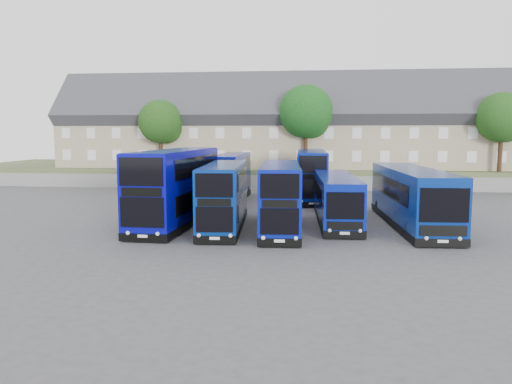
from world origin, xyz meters
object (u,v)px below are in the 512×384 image
Objects in this scene: dd_front_mid at (224,197)px; coach_east_a at (336,200)px; tree_east at (503,119)px; dd_front_left at (176,188)px; tree_mid at (307,114)px; tree_west at (162,124)px.

coach_east_a is at bearing 17.84° from dd_front_mid.
tree_east is (24.93, 23.39, 5.42)m from dd_front_mid.
dd_front_left is 1.06× the size of coach_east_a.
dd_front_left is 1.34× the size of tree_mid.
tree_mid reaches higher than coach_east_a.
dd_front_left is at bearing -141.89° from tree_east.
coach_east_a is 1.26× the size of tree_mid.
tree_west reaches higher than coach_east_a.
coach_east_a is 1.52× the size of tree_west.
tree_mid reaches higher than dd_front_left.
tree_west is 36.00m from tree_east.
tree_east is at bearing 0.00° from tree_west.
dd_front_mid is at bearing -136.82° from tree_east.
dd_front_left is 23.96m from tree_west.
tree_east reaches higher than tree_west.
tree_east is (36.00, 0.00, 0.34)m from tree_west.
tree_east is at bearing -1.43° from tree_mid.
dd_front_left is 1.51× the size of tree_east.
tree_mid is (8.32, 22.71, 5.68)m from dd_front_left.
coach_east_a is at bearing 11.62° from dd_front_left.
tree_east is at bearing 40.56° from dd_front_left.
tree_west is 0.94× the size of tree_east.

